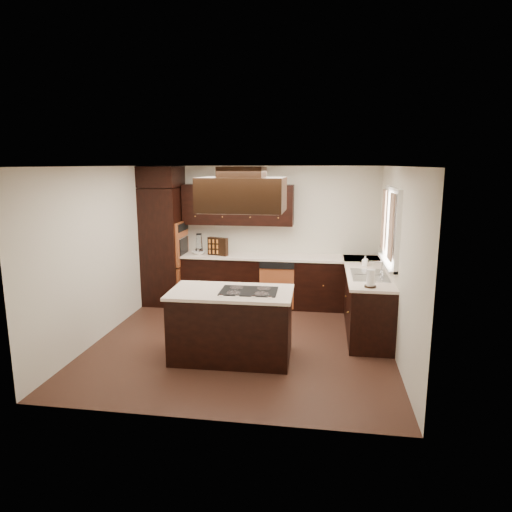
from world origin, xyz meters
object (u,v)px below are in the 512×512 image
object	(u,v)px
oven_column	(164,246)
spice_rack	(218,246)
range_hood	(242,194)
island	(231,326)

from	to	relation	value
oven_column	spice_rack	world-z (taller)	oven_column
oven_column	range_hood	world-z (taller)	range_hood
island	spice_rack	xyz separation A→B (m)	(-0.71, 2.27, 0.64)
oven_column	range_hood	bearing A→B (deg)	-50.26
island	spice_rack	size ratio (longest dim) A/B	3.99
island	spice_rack	distance (m)	2.46
island	spice_rack	world-z (taller)	spice_rack
oven_column	island	bearing A→B (deg)	-52.87
oven_column	spice_rack	bearing A→B (deg)	-0.41
spice_rack	island	bearing A→B (deg)	-52.37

